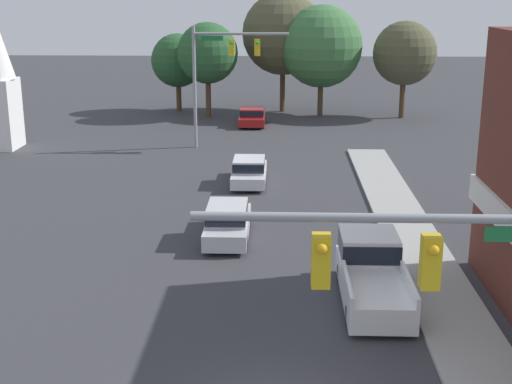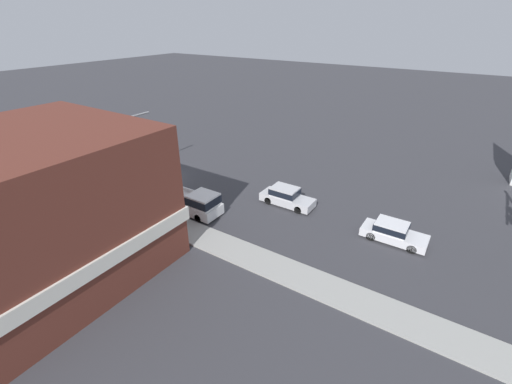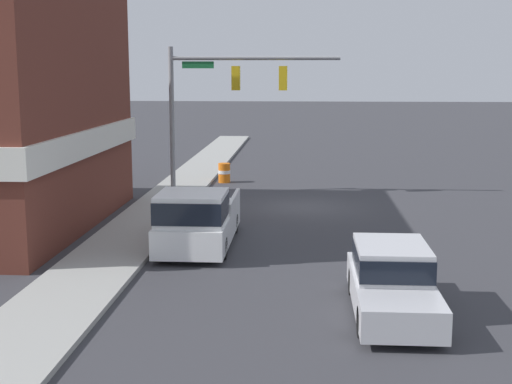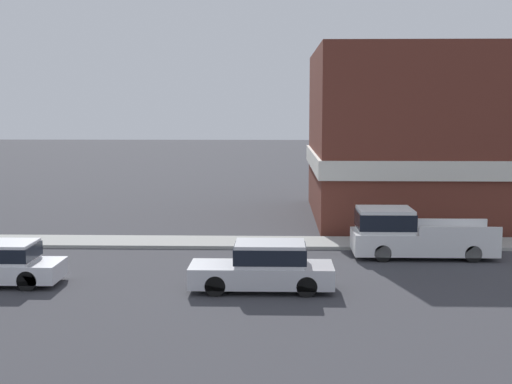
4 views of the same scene
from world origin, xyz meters
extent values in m
cylinder|color=gray|center=(2.15, -2.91, 6.03)|extent=(7.41, 0.18, 0.18)
cube|color=gold|center=(2.98, -2.91, 5.16)|extent=(0.36, 0.36, 1.05)
sphere|color=yellow|center=(2.98, -3.11, 5.48)|extent=(0.22, 0.22, 0.22)
cube|color=gold|center=(0.91, -2.91, 5.16)|extent=(0.36, 0.36, 1.05)
sphere|color=yellow|center=(0.91, -3.11, 5.48)|extent=(0.22, 0.22, 0.22)
cylinder|color=gray|center=(-5.53, 30.96, 3.97)|extent=(0.22, 0.22, 7.94)
cylinder|color=gray|center=(-2.45, 30.96, 7.44)|extent=(6.16, 0.18, 0.18)
cube|color=gold|center=(-3.07, 30.96, 6.58)|extent=(0.36, 0.36, 1.05)
sphere|color=green|center=(-3.07, 30.76, 6.89)|extent=(0.22, 0.22, 0.22)
cube|color=gold|center=(-1.42, 30.96, 6.58)|extent=(0.36, 0.36, 1.05)
sphere|color=green|center=(-1.42, 30.76, 6.89)|extent=(0.22, 0.22, 0.22)
cube|color=#196B38|center=(-4.33, 30.96, 7.15)|extent=(1.40, 0.04, 0.30)
cylinder|color=black|center=(-2.83, 14.26, 0.33)|extent=(0.22, 0.66, 0.66)
cylinder|color=black|center=(-1.29, 14.26, 0.33)|extent=(0.22, 0.66, 0.66)
cylinder|color=black|center=(-2.83, 11.38, 0.33)|extent=(0.22, 0.66, 0.66)
cylinder|color=black|center=(-1.29, 11.38, 0.33)|extent=(0.22, 0.66, 0.66)
cube|color=silver|center=(-2.06, 12.82, 0.52)|extent=(1.76, 4.65, 0.67)
cube|color=silver|center=(-2.06, 12.54, 1.22)|extent=(1.62, 2.23, 0.73)
cube|color=black|center=(-2.06, 12.54, 1.22)|extent=(1.64, 2.32, 0.51)
cylinder|color=black|center=(-2.93, 40.59, 0.33)|extent=(0.22, 0.66, 0.66)
cylinder|color=black|center=(-1.21, 40.59, 0.33)|extent=(0.22, 0.66, 0.66)
cylinder|color=black|center=(-2.93, 37.83, 0.33)|extent=(0.22, 0.66, 0.66)
cylinder|color=black|center=(-1.21, 37.83, 0.33)|extent=(0.22, 0.66, 0.66)
cube|color=maroon|center=(-2.07, 39.21, 0.48)|extent=(1.94, 4.44, 0.60)
cube|color=maroon|center=(-2.07, 38.95, 1.08)|extent=(1.78, 2.13, 0.60)
cube|color=black|center=(-2.07, 38.95, 1.08)|extent=(1.80, 2.22, 0.42)
cylinder|color=black|center=(-2.34, 23.21, 0.33)|extent=(0.22, 0.66, 0.66)
cylinder|color=black|center=(-0.76, 23.21, 0.33)|extent=(0.22, 0.66, 0.66)
cylinder|color=black|center=(-2.34, 20.41, 0.33)|extent=(0.22, 0.66, 0.66)
cylinder|color=black|center=(-0.76, 20.41, 0.33)|extent=(0.22, 0.66, 0.66)
cube|color=silver|center=(-1.55, 21.81, 0.48)|extent=(1.80, 4.50, 0.60)
cube|color=silver|center=(-1.55, 21.54, 1.11)|extent=(1.66, 2.16, 0.66)
cube|color=black|center=(-1.55, 21.54, 1.11)|extent=(1.67, 2.25, 0.46)
cylinder|color=black|center=(2.33, 8.25, 0.33)|extent=(0.22, 0.66, 0.66)
cylinder|color=black|center=(4.19, 8.25, 0.33)|extent=(0.22, 0.66, 0.66)
cylinder|color=black|center=(2.33, 4.81, 0.33)|extent=(0.22, 0.66, 0.66)
cylinder|color=black|center=(4.19, 4.81, 0.33)|extent=(0.22, 0.66, 0.66)
cube|color=white|center=(3.26, 6.53, 0.61)|extent=(2.08, 5.56, 0.85)
cube|color=white|center=(3.26, 8.05, 1.49)|extent=(1.98, 2.11, 0.92)
cube|color=black|center=(3.26, 8.05, 1.49)|extent=(2.00, 2.20, 0.64)
cube|color=white|center=(2.28, 5.32, 1.21)|extent=(0.12, 3.15, 0.35)
cube|color=white|center=(4.24, 5.32, 1.21)|extent=(0.12, 3.15, 0.35)
cylinder|color=#4C3823|center=(-8.71, 45.74, 1.15)|extent=(0.44, 0.44, 2.31)
sphere|color=#28562D|center=(-8.71, 45.74, 4.36)|extent=(4.56, 4.56, 4.56)
cylinder|color=#4C3823|center=(-5.83, 42.65, 1.51)|extent=(0.44, 0.44, 3.03)
sphere|color=#28562D|center=(-5.83, 42.65, 5.24)|extent=(4.92, 4.92, 4.92)
cylinder|color=#4C3823|center=(0.26, 45.83, 1.74)|extent=(0.44, 0.44, 3.49)
sphere|color=#4C4C33|center=(0.26, 45.83, 6.59)|extent=(6.90, 6.90, 6.90)
cylinder|color=#4C3823|center=(3.42, 43.79, 1.35)|extent=(0.44, 0.44, 2.69)
sphere|color=#3D703D|center=(3.42, 43.79, 5.71)|extent=(6.71, 6.71, 6.71)
cylinder|color=#4C3823|center=(10.08, 42.95, 1.47)|extent=(0.44, 0.44, 2.93)
sphere|color=#4C4C33|center=(10.08, 42.95, 5.25)|extent=(5.13, 5.13, 5.13)
camera|label=1|loc=(0.11, -15.62, 10.11)|focal=50.00mm
camera|label=2|loc=(21.00, 24.74, 14.42)|focal=24.00mm
camera|label=3|loc=(-0.01, 28.54, 5.50)|focal=50.00mm
camera|label=4|loc=(-24.68, 12.34, 5.97)|focal=50.00mm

